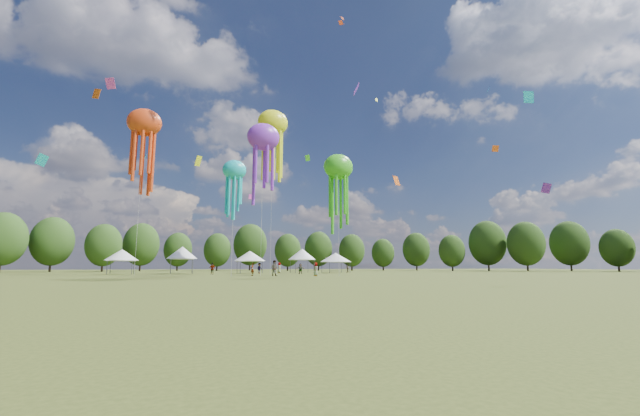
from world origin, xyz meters
name	(u,v)px	position (x,y,z in m)	size (l,w,h in m)	color
ground	(499,291)	(0.00, 0.00, 0.00)	(300.00, 300.00, 0.00)	#384416
spectator_near	(274,268)	(-3.66, 32.41, 0.96)	(0.94, 0.73, 1.93)	gray
spectators_far	(286,268)	(1.66, 47.01, 0.86)	(27.02, 24.55, 1.87)	gray
festival_tents	(250,255)	(-3.03, 53.04, 3.08)	(40.95, 7.68, 4.43)	#47474C
show_kites	(243,150)	(-6.96, 38.44, 17.28)	(28.97, 16.69, 25.03)	purple
small_kites	(277,73)	(-1.45, 41.82, 31.39)	(80.22, 59.36, 46.31)	purple
treeline	(238,239)	(-3.87, 62.51, 6.54)	(201.57, 95.24, 13.43)	#38281C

